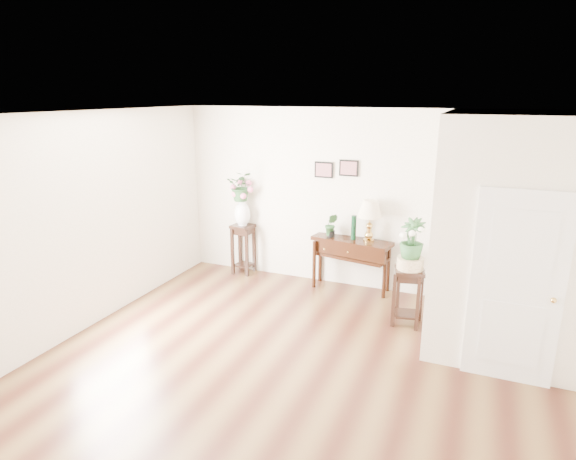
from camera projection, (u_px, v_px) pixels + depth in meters
The scene contains 20 objects.
floor at pixel (299, 374), 5.33m from camera, with size 6.00×5.50×0.02m, color brown.
ceiling at pixel (301, 115), 4.57m from camera, with size 6.00×5.50×0.02m, color white.
wall_back at pixel (364, 201), 7.40m from camera, with size 6.00×0.02×2.80m, color white.
wall_front at pixel (110, 412), 2.51m from camera, with size 6.00×0.02×2.80m, color white.
wall_left at pixel (77, 225), 6.05m from camera, with size 0.02×5.50×2.80m, color white.
partition at pixel (516, 232), 5.76m from camera, with size 1.80×1.95×2.80m, color white.
door at pixel (516, 289), 4.97m from camera, with size 0.90×0.05×2.10m, color white.
art_print_left at pixel (324, 170), 7.49m from camera, with size 0.30×0.02×0.25m, color black.
art_print_right at pixel (349, 168), 7.33m from camera, with size 0.30×0.02×0.25m, color black.
wall_ornament at pixel (440, 172), 6.04m from camera, with size 0.51×0.51×0.07m, color #A46735.
console_table at pixel (351, 264), 7.55m from camera, with size 1.24×0.41×0.83m, color black.
table_lamp at pixel (370, 219), 7.24m from camera, with size 0.37×0.37×0.65m, color tan.
green_vase at pixel (354, 229), 7.38m from camera, with size 0.08×0.08×0.38m, color black.
potted_plant at pixel (331, 226), 7.51m from camera, with size 0.20×0.16×0.36m, color #244E26.
plant_stand_a at pixel (243, 249), 8.24m from camera, with size 0.33×0.33×0.86m, color black.
porcelain_vase at pixel (242, 212), 8.06m from camera, with size 0.27×0.27×0.47m, color white, non-canonical shape.
lily_arrangement at pixel (242, 187), 7.95m from camera, with size 0.45×0.39×0.51m, color #244E26.
plant_stand_b at pixel (408, 296), 6.41m from camera, with size 0.37×0.37×0.79m, color black.
ceramic_bowl at pixel (410, 263), 6.28m from camera, with size 0.35×0.35×0.15m, color beige.
narcissus at pixel (412, 240), 6.19m from camera, with size 0.31×0.31×0.56m, color #244E26.
Camera 1 is at (1.67, -4.38, 3.00)m, focal length 30.00 mm.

